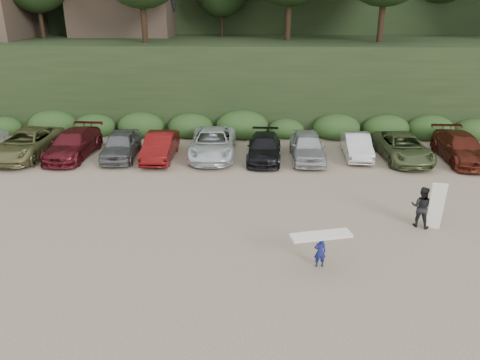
{
  "coord_description": "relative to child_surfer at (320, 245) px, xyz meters",
  "views": [
    {
      "loc": [
        -0.99,
        -16.98,
        9.3
      ],
      "look_at": [
        -1.69,
        3.0,
        1.3
      ],
      "focal_mm": 35.0,
      "sensor_mm": 36.0,
      "label": 1
    }
  ],
  "objects": [
    {
      "name": "ground",
      "position": [
        -1.39,
        2.16,
        -0.9
      ],
      "size": [
        120.0,
        120.0,
        0.0
      ],
      "primitive_type": "plane",
      "color": "tan",
      "rests_on": "ground"
    },
    {
      "name": "adult_surfer",
      "position": [
        4.72,
        3.34,
        0.02
      ],
      "size": [
        1.36,
        1.03,
        2.13
      ],
      "color": "black",
      "rests_on": "ground"
    },
    {
      "name": "parked_cars",
      "position": [
        -5.83,
        12.03,
        -0.12
      ],
      "size": [
        34.48,
        6.44,
        1.64
      ],
      "color": "#9C9BA0",
      "rests_on": "ground"
    },
    {
      "name": "child_surfer",
      "position": [
        0.0,
        0.0,
        0.0
      ],
      "size": [
        2.28,
        1.12,
        1.32
      ],
      "color": "navy",
      "rests_on": "ground"
    }
  ]
}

